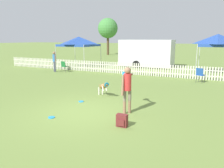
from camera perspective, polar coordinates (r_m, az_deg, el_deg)
ground_plane at (r=8.24m, az=-7.13°, el=-7.26°), size 240.00×240.00×0.00m
handler_person at (r=7.82m, az=3.96°, el=-0.09°), size 0.67×1.07×1.69m
leaping_dog at (r=10.21m, az=-2.31°, el=-0.62°), size 0.95×0.89×0.76m
frisbee_near_handler at (r=7.89m, az=-15.54°, el=-8.40°), size 0.22×0.22×0.02m
frisbee_near_dog at (r=9.54m, az=-8.08°, el=-4.54°), size 0.22×0.22×0.02m
backpack_on_grass at (r=6.82m, az=2.61°, el=-9.54°), size 0.34×0.22×0.40m
picket_fence at (r=16.18m, az=10.01°, el=3.67°), size 27.93×0.04×0.88m
folding_chair_blue_left at (r=18.17m, az=-12.38°, el=4.72°), size 0.48×0.50×0.88m
folding_chair_green_right at (r=14.47m, az=22.05°, el=2.48°), size 0.58×0.59×0.92m
canopy_tent_main at (r=18.22m, az=25.90°, el=10.21°), size 2.59×2.59×3.01m
canopy_tent_secondary at (r=21.49m, az=-8.70°, el=10.92°), size 3.15×3.15×2.86m
spectator_standing at (r=18.46m, az=-14.83°, el=6.19°), size 0.39×0.27×1.65m
equipment_trailer at (r=21.14m, az=9.01°, el=8.05°), size 5.71×2.42×2.57m
tree_left_grove at (r=37.15m, az=-1.09°, el=14.32°), size 3.27×3.27×6.00m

